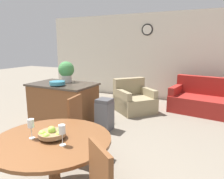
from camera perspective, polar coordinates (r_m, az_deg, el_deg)
The scene contains 12 objects.
wall_back at distance 7.13m, azimuth 11.64°, elevation 8.43°, with size 8.00×0.09×2.70m.
dining_table at distance 2.58m, azimuth -15.12°, elevation -15.60°, with size 1.28×1.28×0.74m.
dining_chair_far_side at distance 3.32m, azimuth -7.81°, elevation -9.57°, with size 0.47×0.47×0.99m.
fruit_bowl at distance 2.49m, azimuth -15.39°, elevation -11.01°, with size 0.29×0.29×0.14m.
wine_glass_left at distance 2.52m, azimuth -20.42°, elevation -8.49°, with size 0.07×0.07×0.22m.
wine_glass_right at distance 2.27m, azimuth -12.94°, elevation -10.32°, with size 0.07×0.07×0.22m.
kitchen_island at distance 5.02m, azimuth -12.56°, elevation -3.43°, with size 1.42×0.91×0.89m.
teal_bowl at distance 4.68m, azimuth -14.09°, elevation 1.65°, with size 0.32×0.32×0.09m.
potted_plant at distance 5.07m, azimuth -11.84°, elevation 4.83°, with size 0.36×0.36×0.47m.
trash_bin at distance 4.50m, azimuth -1.97°, elevation -6.56°, with size 0.30×0.31×0.65m.
couch at distance 6.06m, azimuth 25.36°, elevation -3.09°, with size 2.24×1.21×0.90m.
armchair at distance 5.77m, azimuth 5.76°, elevation -2.88°, with size 1.24×1.24×0.84m.
Camera 1 is at (1.86, -0.91, 1.74)m, focal length 35.00 mm.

